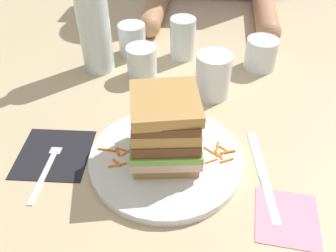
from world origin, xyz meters
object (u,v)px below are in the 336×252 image
empty_tumbler_3 (132,40)px  water_bottle (93,18)px  empty_tumbler_1 (261,54)px  napkin_pink (287,218)px  sandwich (166,129)px  juice_glass (213,77)px  fork (49,162)px  napkin_dark (54,154)px  main_plate (166,159)px  empty_tumbler_0 (183,38)px  knife (263,176)px  empty_tumbler_2 (142,62)px

empty_tumbler_3 → water_bottle: bearing=-129.9°
empty_tumbler_1 → napkin_pink: size_ratio=0.74×
sandwich → juice_glass: sandwich is taller
fork → napkin_pink: 0.39m
fork → empty_tumbler_1: 0.52m
juice_glass → empty_tumbler_1: size_ratio=1.27×
napkin_dark → sandwich: bearing=1.7°
main_plate → sandwich: (-0.00, 0.00, 0.07)m
main_plate → empty_tumbler_0: size_ratio=2.64×
fork → empty_tumbler_3: size_ratio=2.17×
napkin_pink → napkin_dark: bearing=167.7°
main_plate → napkin_dark: size_ratio=2.07×
empty_tumbler_0 → empty_tumbler_1: (0.18, -0.03, -0.01)m
fork → main_plate: bearing=8.2°
juice_glass → empty_tumbler_3: 0.25m
main_plate → empty_tumbler_1: 0.38m
napkin_dark → empty_tumbler_0: size_ratio=1.27×
main_plate → napkin_pink: (0.19, -0.09, -0.01)m
juice_glass → empty_tumbler_0: bearing=117.1°
fork → empty_tumbler_3: empty_tumbler_3 is taller
juice_glass → napkin_dark: bearing=-141.2°
knife → empty_tumbler_1: (0.02, 0.34, 0.03)m
main_plate → napkin_dark: bearing=-178.3°
sandwich → knife: sandwich is taller
knife → juice_glass: 0.24m
napkin_dark → empty_tumbler_3: 0.37m
main_plate → water_bottle: size_ratio=0.94×
main_plate → knife: main_plate is taller
sandwich → empty_tumbler_3: sandwich is taller
napkin_dark → empty_tumbler_1: size_ratio=1.70×
napkin_dark → water_bottle: (0.00, 0.29, 0.12)m
empty_tumbler_2 → napkin_pink: (0.28, -0.35, -0.03)m
main_plate → empty_tumbler_0: (-0.01, 0.36, 0.04)m
main_plate → napkin_dark: (-0.20, -0.01, -0.01)m
empty_tumbler_2 → napkin_dark: bearing=-112.2°
fork → empty_tumbler_2: (0.11, 0.29, 0.03)m
knife → empty_tumbler_3: size_ratio=2.62×
knife → main_plate: bearing=175.6°
empty_tumbler_3 → empty_tumbler_2: bearing=-66.8°
sandwich → main_plate: bearing=-36.2°
napkin_dark → empty_tumbler_2: bearing=67.8°
knife → water_bottle: bearing=140.5°
main_plate → sandwich: sandwich is taller
fork → empty_tumbler_3: 0.39m
juice_glass → empty_tumbler_0: empty_tumbler_0 is taller
empty_tumbler_0 → empty_tumbler_2: 0.13m
knife → empty_tumbler_0: bearing=114.5°
fork → empty_tumbler_3: (0.07, 0.38, 0.03)m
napkin_dark → empty_tumbler_2: (0.11, 0.27, 0.03)m
napkin_pink → empty_tumbler_3: bearing=125.5°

